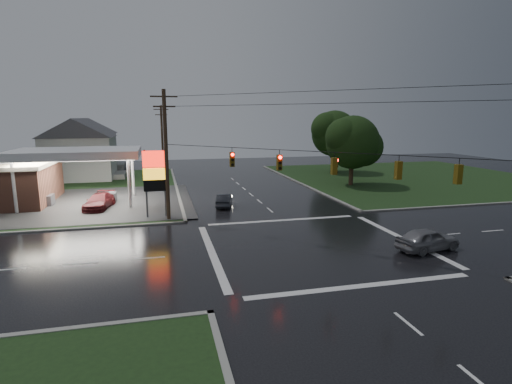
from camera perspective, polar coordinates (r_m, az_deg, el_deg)
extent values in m
plane|color=black|center=(28.17, 8.10, -7.53)|extent=(120.00, 120.00, 0.00)
cube|color=black|center=(53.94, -30.63, -0.14)|extent=(36.00, 36.00, 0.08)
cube|color=black|center=(62.93, 21.48, 1.95)|extent=(36.00, 36.00, 0.08)
cube|color=#2D2D2D|center=(44.78, -26.20, -1.60)|extent=(26.00, 18.00, 0.02)
cylinder|color=silver|center=(42.30, -31.28, 0.61)|extent=(0.30, 0.30, 5.00)
cylinder|color=silver|center=(40.39, -17.65, 1.26)|extent=(0.30, 0.30, 5.00)
cylinder|color=silver|center=(47.99, -29.18, 1.82)|extent=(0.30, 0.30, 5.00)
cylinder|color=silver|center=(46.32, -17.18, 2.43)|extent=(0.30, 0.30, 5.00)
cube|color=silver|center=(43.67, -24.18, 5.07)|extent=(12.00, 8.00, 0.80)
cube|color=white|center=(43.71, -24.14, 4.52)|extent=(11.40, 7.40, 0.04)
cube|color=#59595E|center=(44.92, -27.49, -1.08)|extent=(0.80, 1.60, 1.10)
cube|color=#59595E|center=(43.85, -19.87, -0.76)|extent=(0.80, 1.60, 1.10)
cylinder|color=#59595E|center=(35.79, -15.45, 1.03)|extent=(0.16, 0.16, 6.00)
cylinder|color=#59595E|center=(35.77, -12.88, 1.15)|extent=(0.16, 0.16, 6.00)
cube|color=red|center=(35.48, -14.33, 4.59)|extent=(2.00, 0.35, 1.40)
cube|color=gold|center=(35.64, -14.23, 2.52)|extent=(2.00, 0.35, 1.00)
cube|color=black|center=(35.79, -14.16, 0.93)|extent=(2.00, 0.35, 1.00)
cylinder|color=#382619|center=(34.46, -12.69, 5.00)|extent=(0.32, 0.32, 11.00)
cube|color=#382619|center=(34.35, -13.03, 13.15)|extent=(2.20, 0.12, 0.12)
cube|color=#382619|center=(34.32, -12.98, 11.82)|extent=(1.80, 0.12, 0.12)
cylinder|color=#382619|center=(62.91, -13.24, 7.18)|extent=(0.32, 0.32, 10.50)
cube|color=#382619|center=(62.82, -13.43, 11.42)|extent=(2.20, 0.12, 0.12)
cube|color=#382619|center=(62.81, -13.39, 10.69)|extent=(1.80, 0.12, 0.12)
cube|color=#59470C|center=(30.20, -3.43, 4.67)|extent=(0.34, 0.34, 1.10)
cylinder|color=#FF0C07|center=(29.97, -3.37, 5.35)|extent=(0.22, 0.08, 0.22)
cube|color=#59470C|center=(28.11, 3.36, 4.22)|extent=(0.34, 0.34, 1.10)
cylinder|color=#FF0C07|center=(27.88, 3.48, 4.95)|extent=(0.22, 0.08, 0.22)
cube|color=#59470C|center=(26.48, 11.09, 3.65)|extent=(0.34, 0.34, 1.10)
cylinder|color=#FF0C07|center=(26.52, 11.52, 4.47)|extent=(0.08, 0.22, 0.22)
cube|color=#59470C|center=(25.38, 19.66, 2.93)|extent=(0.34, 0.34, 1.10)
cylinder|color=#FF0C07|center=(25.51, 19.47, 3.84)|extent=(0.22, 0.08, 0.22)
cube|color=#59470C|center=(24.95, 26.92, 2.27)|extent=(0.34, 0.34, 1.10)
cylinder|color=#FF0C07|center=(25.05, 26.69, 3.20)|extent=(0.22, 0.08, 0.22)
cube|color=silver|center=(62.04, -23.84, 4.43)|extent=(9.00, 8.00, 6.00)
cube|color=gray|center=(61.63, -18.80, 2.29)|extent=(1.60, 4.80, 0.80)
cube|color=silver|center=(73.99, -23.02, 5.35)|extent=(9.00, 8.00, 6.00)
cube|color=gray|center=(73.58, -18.80, 3.56)|extent=(1.60, 4.80, 0.80)
cylinder|color=black|center=(53.01, 13.47, 3.61)|extent=(0.56, 0.56, 5.04)
sphere|color=black|center=(52.74, 13.61, 6.91)|extent=(6.80, 6.80, 6.80)
sphere|color=black|center=(53.84, 15.06, 6.24)|extent=(5.10, 5.10, 5.10)
sphere|color=black|center=(51.74, 12.50, 7.69)|extent=(4.76, 4.76, 4.76)
cylinder|color=black|center=(65.02, 11.04, 5.20)|extent=(0.56, 0.56, 5.60)
sphere|color=black|center=(64.80, 11.14, 8.20)|extent=(7.20, 7.20, 7.20)
sphere|color=black|center=(65.87, 12.45, 7.57)|extent=(5.40, 5.40, 5.40)
sphere|color=black|center=(63.82, 10.13, 8.91)|extent=(5.04, 5.04, 5.04)
imported|color=#22252A|center=(39.74, -4.58, -1.14)|extent=(2.23, 4.10, 1.28)
imported|color=slate|center=(28.99, 23.30, -6.21)|extent=(4.72, 2.56, 1.52)
imported|color=#5C1518|center=(41.42, -21.48, -1.26)|extent=(2.91, 5.30, 1.45)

